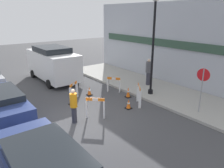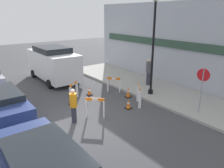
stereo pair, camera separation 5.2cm
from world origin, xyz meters
name	(u,v)px [view 1 (the left image)]	position (x,y,z in m)	size (l,w,h in m)	color
ground_plane	(74,124)	(0.00, 0.00, 0.00)	(60.00, 60.00, 0.00)	#424244
sidewalk_slab	(165,93)	(0.00, 6.26, 0.07)	(18.00, 3.53, 0.14)	#9E9B93
storefront_facade	(188,47)	(0.00, 8.10, 2.75)	(18.00, 0.22, 5.50)	#A3A8B2
streetlamp_post	(154,32)	(-0.38, 5.32, 3.73)	(0.44, 0.44, 5.63)	black
stop_sign	(202,83)	(2.85, 5.28, 1.60)	(0.59, 0.13, 2.18)	gray
barricade_0	(74,91)	(-2.62, 1.38, 0.54)	(0.61, 0.77, 1.00)	white
barricade_1	(95,107)	(0.08, 1.09, 0.55)	(0.71, 0.72, 1.01)	white
barricade_2	(139,94)	(0.18, 3.81, 0.60)	(0.87, 0.71, 1.09)	white
barricade_3	(114,84)	(-2.25, 3.98, 0.52)	(0.74, 0.61, 0.96)	white
traffic_cone_0	(72,100)	(-2.01, 0.93, 0.27)	(0.30, 0.30, 0.57)	black
traffic_cone_1	(128,92)	(-0.99, 4.09, 0.31)	(0.30, 0.30, 0.64)	black
traffic_cone_2	(129,104)	(0.24, 3.03, 0.25)	(0.30, 0.30, 0.52)	black
traffic_cone_3	(89,91)	(-2.69, 2.46, 0.25)	(0.30, 0.30, 0.52)	black
person_worker	(74,105)	(-0.12, 0.08, 0.86)	(0.42, 0.42, 1.60)	#33333D
person_pedestrian	(149,71)	(-1.68, 6.47, 1.08)	(0.40, 0.40, 1.76)	#33333D
parked_car_1	(1,107)	(-1.54, -2.58, 0.95)	(4.21, 1.84, 1.67)	navy
work_van	(53,62)	(-6.96, 2.03, 1.35)	(5.20, 2.22, 2.48)	white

